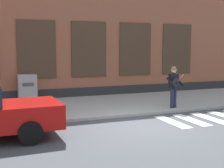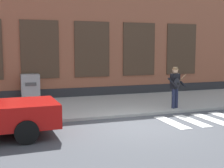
% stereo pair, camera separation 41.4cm
% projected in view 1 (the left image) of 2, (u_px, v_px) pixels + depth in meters
% --- Properties ---
extents(ground_plane, '(160.00, 160.00, 0.00)m').
position_uv_depth(ground_plane, '(145.00, 126.00, 10.29)').
color(ground_plane, '#424449').
extents(sidewalk, '(28.00, 4.81, 0.10)m').
position_uv_depth(sidewalk, '(105.00, 105.00, 13.86)').
color(sidewalk, '#9E9E99').
rests_on(sidewalk, ground).
extents(building_backdrop, '(28.00, 4.06, 7.29)m').
position_uv_depth(building_backdrop, '(78.00, 29.00, 17.51)').
color(building_backdrop, '#99563D').
rests_on(building_backdrop, ground).
extents(busker, '(0.78, 0.64, 1.69)m').
position_uv_depth(busker, '(174.00, 85.00, 12.80)').
color(busker, '#1E233D').
rests_on(busker, sidewalk).
extents(utility_box, '(0.84, 0.66, 1.24)m').
position_uv_depth(utility_box, '(27.00, 88.00, 14.46)').
color(utility_box, '#9E9E9E').
rests_on(utility_box, sidewalk).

